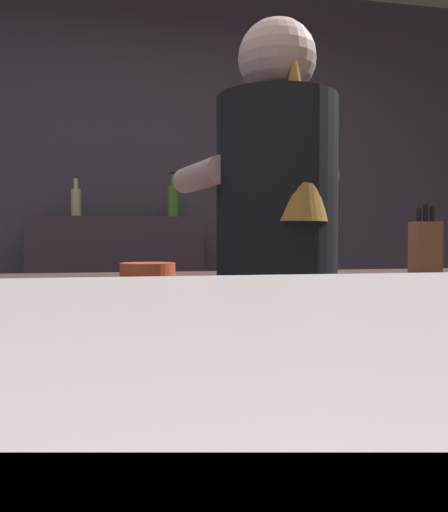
% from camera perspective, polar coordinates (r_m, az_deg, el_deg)
% --- Properties ---
extents(wall_back, '(5.20, 0.10, 2.70)m').
position_cam_1_polar(wall_back, '(3.57, -8.36, 6.42)').
color(wall_back, '#504656').
rests_on(wall_back, ground).
extents(prep_counter, '(2.10, 0.60, 0.93)m').
position_cam_1_polar(prep_counter, '(2.09, 4.40, -14.83)').
color(prep_counter, brown).
rests_on(prep_counter, ground).
extents(back_shelf, '(0.99, 0.36, 1.19)m').
position_cam_1_polar(back_shelf, '(3.31, -11.21, -6.34)').
color(back_shelf, '#3F303D').
rests_on(back_shelf, ground).
extents(bartender, '(0.47, 0.54, 1.68)m').
position_cam_1_polar(bartender, '(1.54, 5.63, -1.59)').
color(bartender, '#372530').
rests_on(bartender, ground).
extents(knife_block, '(0.10, 0.08, 0.27)m').
position_cam_1_polar(knife_block, '(2.21, 20.39, 0.92)').
color(knife_block, '#915A3D').
rests_on(knife_block, prep_counter).
extents(mixing_bowl, '(0.19, 0.19, 0.05)m').
position_cam_1_polar(mixing_bowl, '(1.88, -8.02, -1.51)').
color(mixing_bowl, '#CE512D').
rests_on(mixing_bowl, prep_counter).
extents(chefs_knife, '(0.24, 0.06, 0.01)m').
position_cam_1_polar(chefs_knife, '(2.02, 9.79, -1.93)').
color(chefs_knife, silver).
rests_on(chefs_knife, prep_counter).
extents(bottle_vinegar, '(0.06, 0.06, 0.23)m').
position_cam_1_polar(bottle_vinegar, '(3.26, -15.28, 5.59)').
color(bottle_vinegar, '#D6D282').
rests_on(bottle_vinegar, back_shelf).
extents(bottle_soy, '(0.07, 0.07, 0.27)m').
position_cam_1_polar(bottle_soy, '(3.28, -5.35, 5.88)').
color(bottle_soy, '#4D8E29').
rests_on(bottle_soy, back_shelf).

